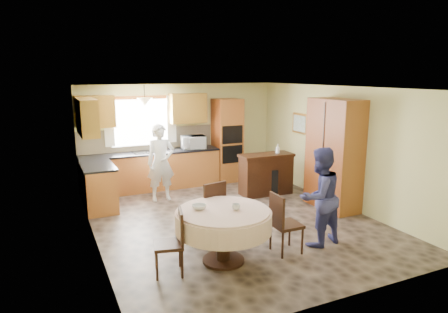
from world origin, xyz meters
name	(u,v)px	position (x,y,z in m)	size (l,w,h in m)	color
floor	(233,220)	(0.00, 0.00, 0.00)	(5.00, 6.00, 0.01)	brown
ceiling	(233,88)	(0.00, 0.00, 2.50)	(5.00, 6.00, 0.01)	white
wall_back	(181,134)	(0.00, 3.00, 1.25)	(5.00, 0.02, 2.50)	#D4D188
wall_front	(344,204)	(0.00, -3.00, 1.25)	(5.00, 0.02, 2.50)	#D4D188
wall_left	(92,170)	(-2.50, 0.00, 1.25)	(0.02, 6.00, 2.50)	#D4D188
wall_right	(340,146)	(2.50, 0.00, 1.25)	(0.02, 6.00, 2.50)	#D4D188
window	(141,122)	(-1.00, 2.98, 1.60)	(1.40, 0.03, 1.10)	white
curtain_left	(109,122)	(-1.75, 2.93, 1.65)	(0.22, 0.02, 1.15)	white
curtain_right	(172,119)	(-0.25, 2.93, 1.65)	(0.22, 0.02, 1.15)	white
base_cab_back	(152,171)	(-0.85, 2.70, 0.44)	(3.30, 0.60, 0.88)	#C67A34
counter_back	(151,153)	(-0.85, 2.70, 0.90)	(3.30, 0.64, 0.04)	black
base_cab_left	(99,188)	(-2.20, 1.80, 0.44)	(0.60, 1.20, 0.88)	#C67A34
counter_left	(97,166)	(-2.20, 1.80, 0.90)	(0.64, 1.20, 0.04)	black
backsplash	(148,139)	(-0.85, 2.99, 1.18)	(3.30, 0.02, 0.55)	#C7B18C
wall_cab_left	(95,112)	(-2.05, 2.83, 1.91)	(0.85, 0.33, 0.72)	#B2822C
wall_cab_right	(188,108)	(0.15, 2.83, 1.91)	(0.90, 0.33, 0.72)	#B2822C
wall_cab_side	(87,117)	(-2.33, 1.80, 1.91)	(0.33, 1.20, 0.72)	#B2822C
oven_tower	(227,140)	(1.15, 2.69, 1.06)	(0.66, 0.62, 2.12)	#C67A34
oven_upper	(233,135)	(1.15, 2.38, 1.25)	(0.56, 0.01, 0.45)	black
oven_lower	(232,154)	(1.15, 2.38, 0.75)	(0.56, 0.01, 0.45)	black
pendant	(145,102)	(-1.00, 2.50, 2.12)	(0.36, 0.36, 0.18)	beige
sideboard	(266,175)	(1.44, 1.21, 0.44)	(1.24, 0.51, 0.89)	#341B0E
space_heater	(268,182)	(1.45, 1.15, 0.31)	(0.45, 0.31, 0.61)	black
cupboard	(334,154)	(2.22, -0.18, 1.13)	(0.59, 1.18, 2.26)	#C67A34
dining_table	(223,221)	(-0.87, -1.47, 0.63)	(1.41, 1.41, 0.81)	#341B0E
chair_left	(174,239)	(-1.64, -1.50, 0.51)	(0.48, 0.48, 0.92)	#341B0E
chair_back	(211,208)	(-0.73, -0.68, 0.57)	(0.52, 0.52, 1.03)	#341B0E
chair_right	(282,221)	(0.09, -1.58, 0.53)	(0.42, 0.42, 0.96)	#341B0E
framed_picture	(300,123)	(2.47, 1.38, 1.57)	(0.06, 0.58, 0.48)	#EAA244
microwave	(193,142)	(0.20, 2.65, 1.08)	(0.58, 0.39, 0.32)	silver
person_sink	(161,163)	(-0.87, 1.80, 0.84)	(0.61, 0.40, 1.68)	silver
person_dining	(319,197)	(0.80, -1.54, 0.81)	(0.79, 0.61, 1.61)	navy
bowl_sideboard	(252,157)	(1.08, 1.21, 0.92)	(0.24, 0.24, 0.06)	#B2B2B2
bottle_sideboard	(278,150)	(1.74, 1.21, 1.02)	(0.10, 0.10, 0.26)	silver
cup_table	(236,207)	(-0.70, -1.55, 0.85)	(0.12, 0.12, 0.09)	#B2B2B2
bowl_table	(199,207)	(-1.17, -1.29, 0.84)	(0.21, 0.21, 0.07)	#B2B2B2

